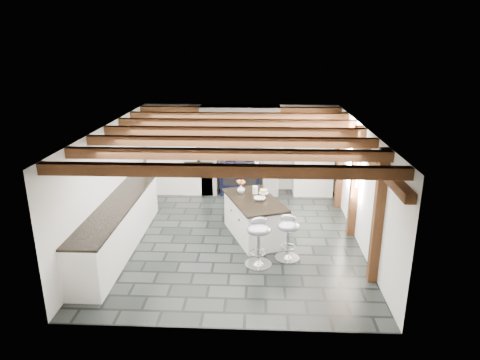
{
  "coord_description": "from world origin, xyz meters",
  "views": [
    {
      "loc": [
        0.49,
        -8.05,
        3.87
      ],
      "look_at": [
        0.1,
        0.4,
        1.1
      ],
      "focal_mm": 32.0,
      "sensor_mm": 36.0,
      "label": 1
    }
  ],
  "objects_px": {
    "bar_stool_near": "(288,233)",
    "bar_stool_far": "(258,237)",
    "kitchen_island": "(254,217)",
    "range_cooker": "(240,176)"
  },
  "relations": [
    {
      "from": "range_cooker",
      "to": "kitchen_island",
      "type": "bearing_deg",
      "value": -81.38
    },
    {
      "from": "kitchen_island",
      "to": "bar_stool_far",
      "type": "relative_size",
      "value": 2.07
    },
    {
      "from": "range_cooker",
      "to": "bar_stool_far",
      "type": "bearing_deg",
      "value": -82.61
    },
    {
      "from": "bar_stool_near",
      "to": "bar_stool_far",
      "type": "bearing_deg",
      "value": -142.23
    },
    {
      "from": "kitchen_island",
      "to": "bar_stool_far",
      "type": "height_order",
      "value": "kitchen_island"
    },
    {
      "from": "bar_stool_far",
      "to": "kitchen_island",
      "type": "bearing_deg",
      "value": 76.88
    },
    {
      "from": "range_cooker",
      "to": "kitchen_island",
      "type": "relative_size",
      "value": 0.54
    },
    {
      "from": "range_cooker",
      "to": "bar_stool_near",
      "type": "relative_size",
      "value": 1.17
    },
    {
      "from": "kitchen_island",
      "to": "bar_stool_near",
      "type": "height_order",
      "value": "kitchen_island"
    },
    {
      "from": "range_cooker",
      "to": "bar_stool_far",
      "type": "xyz_separation_m",
      "value": [
        0.5,
        -3.84,
        0.09
      ]
    }
  ]
}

